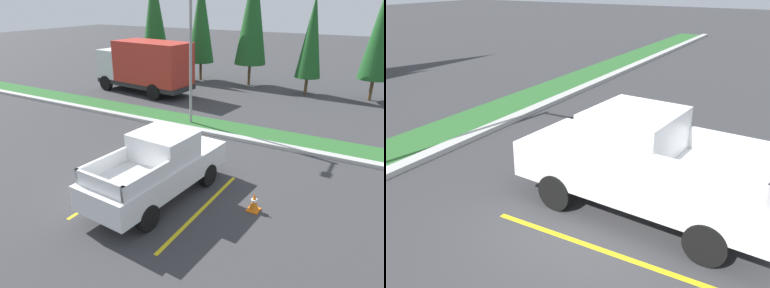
% 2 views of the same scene
% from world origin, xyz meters
% --- Properties ---
extents(ground_plane, '(120.00, 120.00, 0.00)m').
position_xyz_m(ground_plane, '(0.00, 0.00, 0.00)').
color(ground_plane, '#38383A').
extents(parking_line_near, '(0.12, 4.80, 0.01)m').
position_xyz_m(parking_line_near, '(-1.01, -0.93, 0.00)').
color(parking_line_near, yellow).
rests_on(parking_line_near, ground).
extents(parking_line_far, '(0.12, 4.80, 0.01)m').
position_xyz_m(parking_line_far, '(2.09, -0.93, 0.00)').
color(parking_line_far, yellow).
rests_on(parking_line_far, ground).
extents(curb_strip, '(56.00, 0.40, 0.15)m').
position_xyz_m(curb_strip, '(0.00, 5.00, 0.07)').
color(curb_strip, '#B2B2AD').
rests_on(curb_strip, ground).
extents(grass_median, '(56.00, 1.80, 0.06)m').
position_xyz_m(grass_median, '(0.00, 6.10, 0.03)').
color(grass_median, '#2D662D').
rests_on(grass_median, ground).
extents(pickup_truck_main, '(2.28, 5.35, 2.10)m').
position_xyz_m(pickup_truck_main, '(0.54, -0.88, 1.04)').
color(pickup_truck_main, black).
rests_on(pickup_truck_main, ground).
extents(traffic_cone, '(0.36, 0.36, 0.60)m').
position_xyz_m(traffic_cone, '(3.46, -0.18, 0.29)').
color(traffic_cone, orange).
rests_on(traffic_cone, ground).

